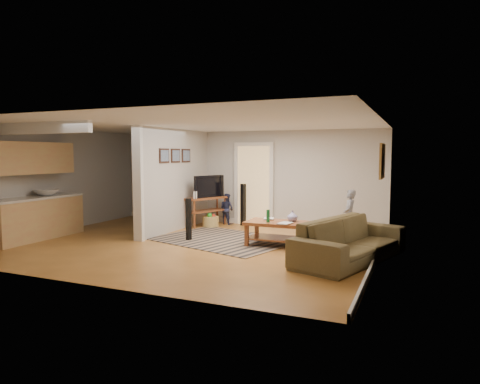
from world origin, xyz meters
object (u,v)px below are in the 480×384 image
at_px(coffee_table, 279,227).
at_px(speaker_right, 243,205).
at_px(sofa, 350,261).
at_px(toddler, 227,224).
at_px(child, 349,240).
at_px(tv_console, 206,200).
at_px(speaker_left, 189,219).
at_px(toy_basket, 211,221).

distance_m(coffee_table, speaker_right, 2.68).
bearing_deg(sofa, coffee_table, 84.23).
bearing_deg(speaker_right, sofa, -21.33).
bearing_deg(toddler, coffee_table, 153.08).
relative_size(coffee_table, child, 1.16).
xyz_separation_m(coffee_table, child, (1.25, 1.13, -0.40)).
distance_m(tv_console, speaker_right, 0.99).
bearing_deg(speaker_left, coffee_table, 22.99).
height_order(coffee_table, toddler, coffee_table).
distance_m(sofa, child, 1.87).
bearing_deg(child, speaker_left, -74.17).
relative_size(sofa, toddler, 3.06).
xyz_separation_m(coffee_table, speaker_right, (-1.66, 2.09, 0.16)).
distance_m(coffee_table, toy_basket, 2.82).
distance_m(sofa, speaker_left, 3.60).
distance_m(speaker_left, child, 3.54).
bearing_deg(tv_console, toddler, 76.86).
bearing_deg(toy_basket, coffee_table, -33.21).
relative_size(tv_console, child, 1.17).
height_order(toy_basket, child, child).
distance_m(coffee_table, toddler, 3.02).
relative_size(speaker_right, child, 0.99).
bearing_deg(tv_console, speaker_right, 52.90).
xyz_separation_m(tv_console, child, (3.74, -0.45, -0.70)).
height_order(sofa, coffee_table, coffee_table).
bearing_deg(coffee_table, sofa, -24.61).
distance_m(sofa, toddler, 4.63).
distance_m(speaker_left, toy_basket, 1.84).
xyz_separation_m(speaker_left, toddler, (-0.15, 2.32, -0.46)).
height_order(sofa, toddler, toddler).
xyz_separation_m(sofa, child, (-0.30, 1.84, 0.00)).
height_order(tv_console, speaker_left, tv_console).
bearing_deg(toddler, speaker_left, 111.14).
bearing_deg(coffee_table, child, 42.30).
relative_size(toy_basket, toddler, 0.50).
bearing_deg(speaker_left, sofa, 8.68).
height_order(sofa, tv_console, tv_console).
height_order(coffee_table, speaker_right, speaker_right).
bearing_deg(toy_basket, speaker_left, -78.44).
height_order(sofa, speaker_left, speaker_left).
bearing_deg(child, speaker_right, -115.27).
distance_m(coffee_table, speaker_left, 2.01).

